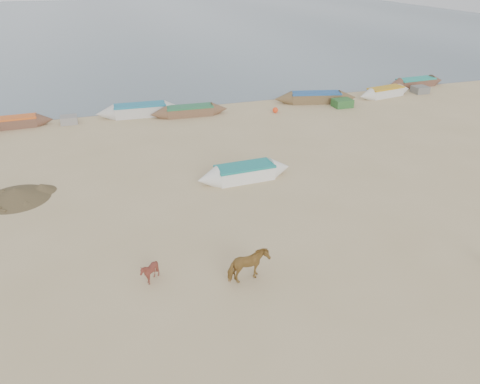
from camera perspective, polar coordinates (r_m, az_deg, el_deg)
name	(u,v)px	position (r m, az deg, el deg)	size (l,w,h in m)	color
ground	(271,255)	(19.53, 3.75, -7.63)	(140.00, 140.00, 0.00)	tan
sea	(110,23)	(97.71, -15.53, 19.27)	(160.00, 160.00, 0.00)	slate
cow_adult	(248,266)	(17.71, 1.00, -8.99)	(0.71, 1.57, 1.32)	olive
calf_front	(150,272)	(18.07, -10.96, -9.52)	(0.75, 0.84, 0.93)	maroon
near_canoe	(245,172)	(25.73, 0.58, 2.40)	(5.41, 1.30, 0.84)	white
debris_pile	(15,194)	(26.30, -25.70, -0.17)	(3.38, 3.38, 0.57)	brown
waterline_canoes	(172,109)	(37.46, -8.24, 9.98)	(58.25, 4.37, 0.94)	brown
beach_clutter	(219,111)	(36.97, -2.55, 9.80)	(45.66, 3.71, 0.64)	#347032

